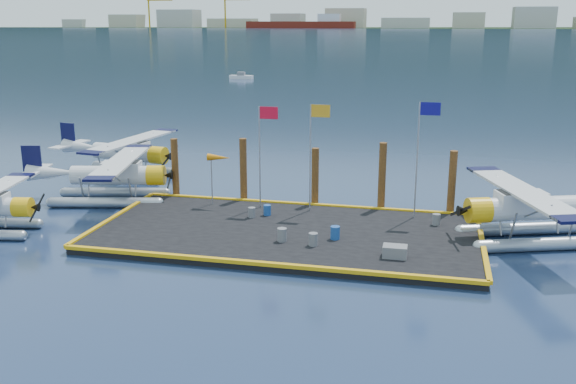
% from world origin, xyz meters
% --- Properties ---
extents(ground, '(4000.00, 4000.00, 0.00)m').
position_xyz_m(ground, '(0.00, 0.00, 0.00)').
color(ground, '#172945').
rests_on(ground, ground).
extents(dock, '(20.00, 10.00, 0.40)m').
position_xyz_m(dock, '(0.00, 0.00, 0.20)').
color(dock, black).
rests_on(dock, ground).
extents(dock_bumpers, '(20.25, 10.25, 0.18)m').
position_xyz_m(dock_bumpers, '(0.00, 0.00, 0.49)').
color(dock_bumpers, '#D1980C').
rests_on(dock_bumpers, dock).
extents(far_backdrop, '(3050.00, 2050.00, 810.00)m').
position_xyz_m(far_backdrop, '(239.91, 1737.52, 9.45)').
color(far_backdrop, black).
rests_on(far_backdrop, ground).
extents(seaplane_b, '(9.48, 10.29, 3.65)m').
position_xyz_m(seaplane_b, '(-12.00, 4.13, 1.59)').
color(seaplane_b, '#999FA7').
rests_on(seaplane_b, ground).
extents(seaplane_c, '(9.48, 10.44, 3.69)m').
position_xyz_m(seaplane_c, '(-14.44, 10.67, 1.61)').
color(seaplane_c, '#999FA7').
rests_on(seaplane_c, ground).
extents(seaplane_d, '(9.95, 10.59, 3.81)m').
position_xyz_m(seaplane_d, '(12.27, 1.90, 1.66)').
color(seaplane_d, '#999FA7').
rests_on(seaplane_d, ground).
extents(drum_0, '(0.40, 0.40, 0.57)m').
position_xyz_m(drum_0, '(-2.44, 1.75, 0.68)').
color(drum_0, slate).
rests_on(drum_0, dock).
extents(drum_1, '(0.45, 0.45, 0.64)m').
position_xyz_m(drum_1, '(1.82, -2.08, 0.72)').
color(drum_1, slate).
rests_on(drum_1, dock).
extents(drum_2, '(0.48, 0.48, 0.67)m').
position_xyz_m(drum_2, '(2.72, -0.88, 0.74)').
color(drum_2, navy).
rests_on(drum_2, dock).
extents(drum_3, '(0.48, 0.48, 0.68)m').
position_xyz_m(drum_3, '(0.17, -1.79, 0.74)').
color(drum_3, slate).
rests_on(drum_3, dock).
extents(drum_4, '(0.43, 0.43, 0.61)m').
position_xyz_m(drum_4, '(7.71, 2.68, 0.70)').
color(drum_4, slate).
rests_on(drum_4, dock).
extents(drum_5, '(0.42, 0.42, 0.60)m').
position_xyz_m(drum_5, '(-1.69, 2.35, 0.70)').
color(drum_5, navy).
rests_on(drum_5, dock).
extents(crate, '(1.13, 0.75, 0.56)m').
position_xyz_m(crate, '(5.86, -2.80, 0.68)').
color(crate, slate).
rests_on(crate, dock).
extents(flagpole_red, '(1.14, 0.08, 6.00)m').
position_xyz_m(flagpole_red, '(-2.29, 3.80, 4.40)').
color(flagpole_red, gray).
rests_on(flagpole_red, dock).
extents(flagpole_yellow, '(1.14, 0.08, 6.20)m').
position_xyz_m(flagpole_yellow, '(0.70, 3.80, 4.51)').
color(flagpole_yellow, gray).
rests_on(flagpole_yellow, dock).
extents(flagpole_blue, '(1.14, 0.08, 6.50)m').
position_xyz_m(flagpole_blue, '(6.70, 3.80, 4.69)').
color(flagpole_blue, gray).
rests_on(flagpole_blue, dock).
extents(windsock, '(1.40, 0.44, 3.12)m').
position_xyz_m(windsock, '(-5.03, 3.80, 3.23)').
color(windsock, gray).
rests_on(windsock, dock).
extents(piling_0, '(0.44, 0.44, 4.00)m').
position_xyz_m(piling_0, '(-8.50, 5.40, 2.00)').
color(piling_0, '#422713').
rests_on(piling_0, ground).
extents(piling_1, '(0.44, 0.44, 4.20)m').
position_xyz_m(piling_1, '(-4.00, 5.40, 2.10)').
color(piling_1, '#422713').
rests_on(piling_1, ground).
extents(piling_2, '(0.44, 0.44, 3.80)m').
position_xyz_m(piling_2, '(0.50, 5.40, 1.90)').
color(piling_2, '#422713').
rests_on(piling_2, ground).
extents(piling_3, '(0.44, 0.44, 4.30)m').
position_xyz_m(piling_3, '(4.50, 5.40, 2.15)').
color(piling_3, '#422713').
rests_on(piling_3, ground).
extents(piling_4, '(0.44, 0.44, 4.00)m').
position_xyz_m(piling_4, '(8.50, 5.40, 2.00)').
color(piling_4, '#422713').
rests_on(piling_4, ground).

